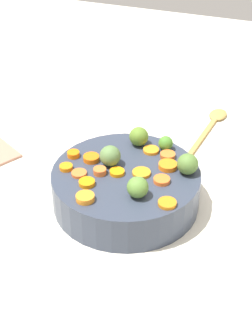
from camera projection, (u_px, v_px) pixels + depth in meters
The scene contains 22 objects.
tabletop at pixel (146, 207), 1.01m from camera, with size 2.40×2.40×0.02m, color silver.
serving_bowl_carrots at pixel (126, 188), 0.99m from camera, with size 0.29×0.29×0.08m, color #323A4B.
carrot_slice_0 at pixel (66, 167), 0.97m from camera, with size 0.03×0.03×0.01m, color orange.
carrot_slice_1 at pixel (151, 150), 1.02m from camera, with size 0.03×0.03×0.01m, color orange.
carrot_slice_2 at pixel (141, 173), 0.96m from camera, with size 0.04×0.04×0.01m, color orange.
carrot_slice_3 at pixel (73, 155), 1.01m from camera, with size 0.03×0.03×0.01m, color orange.
carrot_slice_4 at pixel (100, 171), 0.96m from camera, with size 0.03×0.03×0.01m, color orange.
carrot_slice_5 at pixel (117, 172), 0.96m from camera, with size 0.03×0.03×0.01m, color orange.
carrot_slice_6 at pixel (79, 173), 0.96m from camera, with size 0.03×0.03×0.01m, color orange.
carrot_slice_7 at pixel (168, 155), 1.00m from camera, with size 0.03×0.03×0.01m, color orange.
carrot_slice_8 at pixel (167, 203), 0.88m from camera, with size 0.03×0.03×0.01m, color orange.
carrot_slice_9 at pixel (168, 166), 0.97m from camera, with size 0.04×0.04×0.01m, color orange.
carrot_slice_10 at pixel (91, 159), 0.99m from camera, with size 0.03×0.03×0.01m, color orange.
carrot_slice_11 at pixel (87, 183), 0.93m from camera, with size 0.03×0.03×0.01m, color orange.
carrot_slice_12 at pixel (162, 180), 0.94m from camera, with size 0.03×0.03×0.01m, color orange.
carrot_slice_13 at pixel (85, 198), 0.89m from camera, with size 0.03×0.03×0.01m, color orange.
brussels_sprout_0 at pixel (139, 136), 1.04m from camera, with size 0.04×0.04×0.04m, color #5A7D28.
brussels_sprout_1 at pixel (166, 143), 1.02m from camera, with size 0.03×0.03×0.03m, color #48802A.
brussels_sprout_2 at pixel (188, 164), 0.95m from camera, with size 0.04×0.04×0.04m, color #537834.
brussels_sprout_3 at pixel (111, 155), 0.98m from camera, with size 0.04×0.04×0.04m, color #577942.
brussels_sprout_4 at pixel (138, 187), 0.89m from camera, with size 0.04×0.04×0.04m, color #588335.
wooden_spoon at pixel (211, 124), 1.26m from camera, with size 0.05×0.28×0.01m.
Camera 1 is at (0.24, -0.74, 0.66)m, focal length 52.89 mm.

